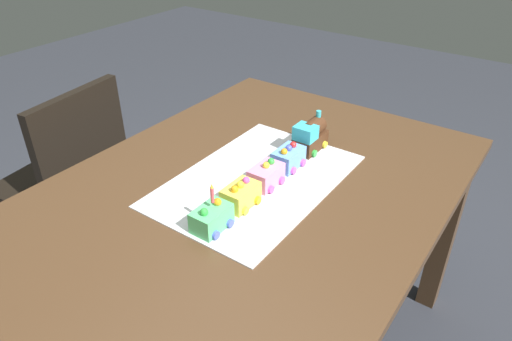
% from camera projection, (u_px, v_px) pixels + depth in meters
% --- Properties ---
extents(dining_table, '(1.40, 1.00, 0.74)m').
position_uv_depth(dining_table, '(248.00, 218.00, 1.36)').
color(dining_table, '#4C331E').
rests_on(dining_table, ground).
extents(chair, '(0.45, 0.45, 0.86)m').
position_uv_depth(chair, '(70.00, 180.00, 1.82)').
color(chair, black).
rests_on(chair, ground).
extents(cake_board, '(0.60, 0.40, 0.00)m').
position_uv_depth(cake_board, '(256.00, 180.00, 1.33)').
color(cake_board, silver).
rests_on(cake_board, dining_table).
extents(cake_locomotive, '(0.14, 0.08, 0.12)m').
position_uv_depth(cake_locomotive, '(310.00, 136.00, 1.46)').
color(cake_locomotive, '#472816').
rests_on(cake_locomotive, cake_board).
extents(cake_car_hopper_sky_blue, '(0.10, 0.08, 0.07)m').
position_uv_depth(cake_car_hopper_sky_blue, '(288.00, 158.00, 1.38)').
color(cake_car_hopper_sky_blue, '#669EEA').
rests_on(cake_car_hopper_sky_blue, cake_board).
extents(cake_car_caboose_bubblegum, '(0.10, 0.08, 0.07)m').
position_uv_depth(cake_car_caboose_bubblegum, '(266.00, 175.00, 1.29)').
color(cake_car_caboose_bubblegum, pink).
rests_on(cake_car_caboose_bubblegum, cake_board).
extents(cake_car_gondola_lemon, '(0.10, 0.08, 0.07)m').
position_uv_depth(cake_car_gondola_lemon, '(241.00, 195.00, 1.21)').
color(cake_car_gondola_lemon, '#F4E04C').
rests_on(cake_car_gondola_lemon, cake_board).
extents(cake_car_tanker_mint_green, '(0.10, 0.08, 0.07)m').
position_uv_depth(cake_car_tanker_mint_green, '(212.00, 218.00, 1.13)').
color(cake_car_tanker_mint_green, '#59CC7A').
rests_on(cake_car_tanker_mint_green, cake_board).
extents(birthday_candle, '(0.01, 0.01, 0.05)m').
position_uv_depth(birthday_candle, '(212.00, 193.00, 1.10)').
color(birthday_candle, '#F24C59').
rests_on(birthday_candle, cake_car_tanker_mint_green).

